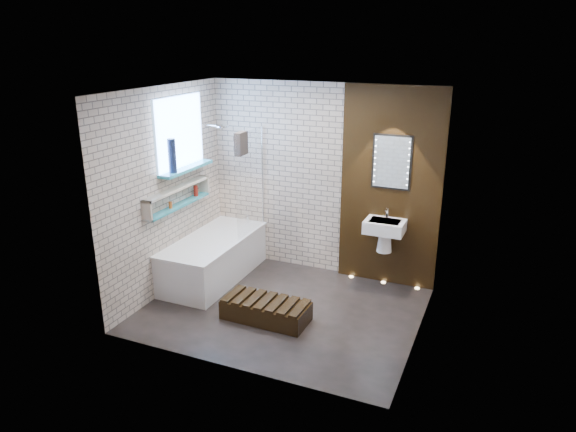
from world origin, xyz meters
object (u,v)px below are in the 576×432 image
at_px(bathtub, 214,258).
at_px(led_mirror, 392,162).
at_px(washbasin, 385,231).
at_px(bath_screen, 250,182).
at_px(walnut_step, 266,311).

xyz_separation_m(bathtub, led_mirror, (2.17, 0.78, 1.36)).
xyz_separation_m(washbasin, led_mirror, (0.00, 0.16, 0.86)).
distance_m(bathtub, washbasin, 2.32).
bearing_deg(bathtub, bath_screen, 51.10).
xyz_separation_m(washbasin, walnut_step, (-1.04, -1.37, -0.68)).
relative_size(bathtub, walnut_step, 1.73).
xyz_separation_m(bathtub, walnut_step, (1.14, -0.75, -0.18)).
bearing_deg(bathtub, walnut_step, -33.43).
bearing_deg(walnut_step, bath_screen, 123.29).
distance_m(washbasin, led_mirror, 0.88).
bearing_deg(bath_screen, washbasin, 5.78).
height_order(bath_screen, washbasin, bath_screen).
xyz_separation_m(led_mirror, walnut_step, (-1.04, -1.53, -1.54)).
bearing_deg(bath_screen, bathtub, -128.90).
relative_size(bath_screen, led_mirror, 2.00).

